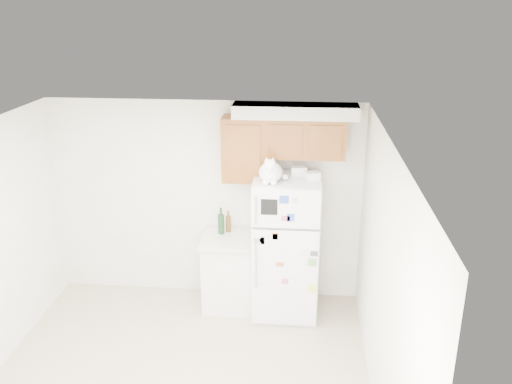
# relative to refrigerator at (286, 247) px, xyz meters

# --- Properties ---
(room_shell) EXTENTS (3.84, 4.04, 2.52)m
(room_shell) POSITION_rel_refrigerator_xyz_m (-0.89, -1.36, 0.82)
(room_shell) COLOR white
(room_shell) RESTS_ON ground_plane
(refrigerator) EXTENTS (0.76, 0.78, 1.70)m
(refrigerator) POSITION_rel_refrigerator_xyz_m (0.00, 0.00, 0.00)
(refrigerator) COLOR white
(refrigerator) RESTS_ON ground_plane
(base_counter) EXTENTS (0.64, 0.64, 0.92)m
(base_counter) POSITION_rel_refrigerator_xyz_m (-0.69, 0.07, -0.39)
(base_counter) COLOR white
(base_counter) RESTS_ON ground_plane
(cat) EXTENTS (0.32, 0.47, 0.33)m
(cat) POSITION_rel_refrigerator_xyz_m (-0.18, -0.14, 0.97)
(cat) COLOR white
(cat) RESTS_ON refrigerator
(storage_box_back) EXTENTS (0.19, 0.15, 0.10)m
(storage_box_back) POSITION_rel_refrigerator_xyz_m (0.12, 0.15, 0.90)
(storage_box_back) COLOR white
(storage_box_back) RESTS_ON refrigerator
(storage_box_front) EXTENTS (0.18, 0.16, 0.09)m
(storage_box_front) POSITION_rel_refrigerator_xyz_m (0.28, -0.01, 0.89)
(storage_box_front) COLOR white
(storage_box_front) RESTS_ON refrigerator
(bottle_green) EXTENTS (0.08, 0.08, 0.33)m
(bottle_green) POSITION_rel_refrigerator_xyz_m (-0.79, 0.17, 0.24)
(bottle_green) COLOR #19381E
(bottle_green) RESTS_ON base_counter
(bottle_amber) EXTENTS (0.06, 0.06, 0.27)m
(bottle_amber) POSITION_rel_refrigerator_xyz_m (-0.71, 0.24, 0.20)
(bottle_amber) COLOR #593814
(bottle_amber) RESTS_ON base_counter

